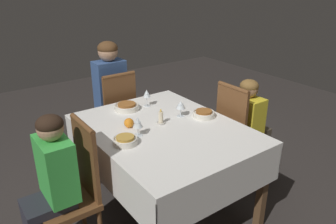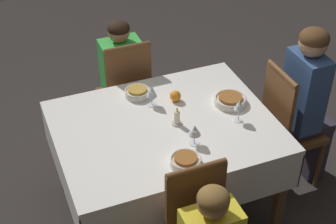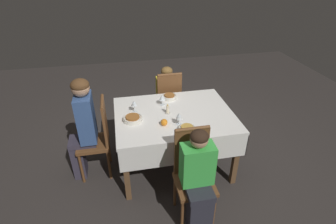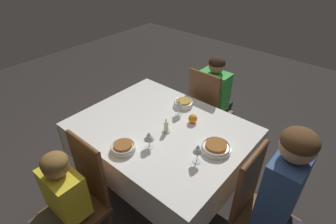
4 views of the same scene
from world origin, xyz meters
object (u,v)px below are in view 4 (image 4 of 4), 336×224
(person_adult_denim, at_px, (285,206))
(bowl_south, at_px, (183,103))
(wine_glass_north, at_px, (149,136))
(candle_centerpiece, at_px, (166,127))
(bowl_west, at_px, (216,147))
(person_child_green, at_px, (216,99))
(wine_glass_south, at_px, (179,104))
(dining_table, at_px, (161,135))
(chair_north, at_px, (82,197))
(wine_glass_west, at_px, (198,149))
(bowl_north, at_px, (123,147))
(chair_west, at_px, (256,210))
(orange_fruit, at_px, (193,119))
(person_child_yellow, at_px, (60,211))
(chair_south, at_px, (207,110))

(person_adult_denim, distance_m, bowl_south, 1.18)
(wine_glass_north, height_order, candle_centerpiece, wine_glass_north)
(bowl_west, distance_m, bowl_south, 0.63)
(person_child_green, height_order, bowl_west, person_child_green)
(wine_glass_south, bearing_deg, dining_table, 89.86)
(chair_north, height_order, candle_centerpiece, chair_north)
(wine_glass_west, height_order, bowl_north, wine_glass_west)
(chair_west, xyz_separation_m, wine_glass_south, (0.90, -0.28, 0.33))
(wine_glass_west, bearing_deg, person_adult_denim, -171.88)
(person_adult_denim, bearing_deg, bowl_north, 107.60)
(wine_glass_north, xyz_separation_m, wine_glass_south, (0.10, -0.47, 0.00))
(bowl_west, bearing_deg, candle_centerpiece, 10.12)
(wine_glass_west, bearing_deg, bowl_north, 28.21)
(chair_west, bearing_deg, person_adult_denim, -90.00)
(chair_west, height_order, orange_fruit, chair_west)
(person_adult_denim, height_order, bowl_north, person_adult_denim)
(wine_glass_north, bearing_deg, wine_glass_south, -78.29)
(person_adult_denim, relative_size, person_child_yellow, 1.25)
(chair_west, xyz_separation_m, bowl_south, (0.95, -0.41, 0.25))
(dining_table, relative_size, person_adult_denim, 1.09)
(person_adult_denim, distance_m, wine_glass_west, 0.62)
(wine_glass_north, bearing_deg, person_child_green, -83.90)
(wine_glass_north, bearing_deg, person_adult_denim, -168.70)
(wine_glass_north, distance_m, candle_centerpiece, 0.22)
(orange_fruit, bearing_deg, wine_glass_north, 81.98)
(bowl_west, xyz_separation_m, bowl_south, (0.54, -0.31, 0.00))
(person_child_yellow, xyz_separation_m, wine_glass_south, (-0.08, -1.14, 0.31))
(person_child_green, bearing_deg, chair_north, 88.06)
(person_adult_denim, xyz_separation_m, bowl_south, (1.10, -0.41, 0.07))
(chair_west, relative_size, orange_fruit, 13.32)
(chair_north, xyz_separation_m, wine_glass_south, (-0.08, -0.98, 0.33))
(chair_south, relative_size, bowl_west, 4.61)
(person_child_yellow, relative_size, bowl_north, 5.52)
(chair_west, bearing_deg, chair_north, 125.68)
(dining_table, bearing_deg, bowl_west, -173.67)
(chair_south, bearing_deg, bowl_west, 126.47)
(bowl_west, bearing_deg, chair_north, 54.66)
(chair_north, relative_size, wine_glass_west, 6.44)
(chair_north, bearing_deg, bowl_south, 88.67)
(person_adult_denim, relative_size, bowl_west, 5.86)
(chair_south, bearing_deg, person_child_yellow, 88.07)
(bowl_north, bearing_deg, wine_glass_south, -92.14)
(person_adult_denim, distance_m, bowl_west, 0.57)
(wine_glass_north, xyz_separation_m, orange_fruit, (-0.06, -0.45, -0.06))
(chair_south, height_order, person_adult_denim, person_adult_denim)
(chair_south, xyz_separation_m, wine_glass_south, (-0.02, 0.51, 0.33))
(bowl_west, height_order, wine_glass_north, wine_glass_north)
(chair_south, relative_size, orange_fruit, 13.32)
(bowl_south, bearing_deg, person_adult_denim, 159.39)
(chair_north, height_order, person_child_green, person_child_green)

